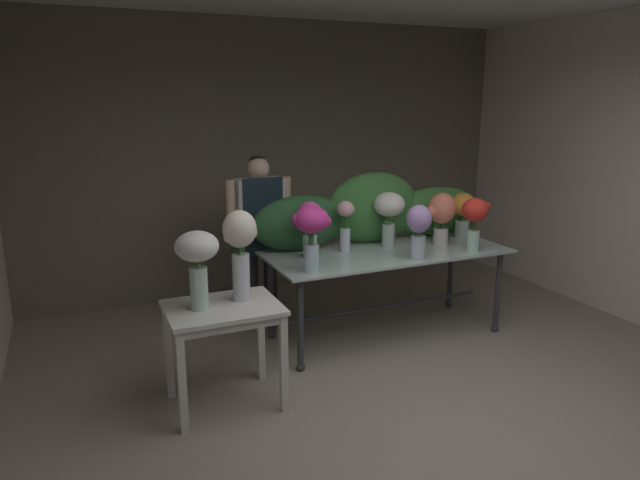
# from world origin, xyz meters

# --- Properties ---
(ground_plane) EXTENTS (7.78, 7.78, 0.00)m
(ground_plane) POSITION_xyz_m (0.00, 1.77, 0.00)
(ground_plane) COLOR gray
(wall_back) EXTENTS (5.52, 0.12, 2.88)m
(wall_back) POSITION_xyz_m (0.00, 3.54, 1.44)
(wall_back) COLOR #706656
(wall_back) RESTS_ON ground
(wall_right) EXTENTS (0.12, 3.66, 2.88)m
(wall_right) POSITION_xyz_m (2.76, 1.77, 1.44)
(wall_right) COLOR beige
(wall_right) RESTS_ON ground
(display_table_glass) EXTENTS (2.11, 0.90, 0.79)m
(display_table_glass) POSITION_xyz_m (0.40, 1.79, 0.67)
(display_table_glass) COLOR #AEC2BA
(display_table_glass) RESTS_ON ground
(side_table_white) EXTENTS (0.76, 0.58, 0.73)m
(side_table_white) POSITION_xyz_m (-1.22, 1.19, 0.63)
(side_table_white) COLOR silver
(side_table_white) RESTS_ON ground
(florist) EXTENTS (0.61, 0.24, 1.58)m
(florist) POSITION_xyz_m (-0.54, 2.45, 0.98)
(florist) COLOR #232328
(florist) RESTS_ON ground
(foliage_backdrop) EXTENTS (2.35, 0.30, 0.65)m
(foliage_backdrop) POSITION_xyz_m (0.48, 2.12, 1.06)
(foliage_backdrop) COLOR #28562D
(foliage_backdrop) RESTS_ON display_table_glass
(vase_fuchsia_peonies) EXTENTS (0.21, 0.21, 0.48)m
(vase_fuchsia_peonies) POSITION_xyz_m (-0.30, 1.85, 1.08)
(vase_fuchsia_peonies) COLOR silver
(vase_fuchsia_peonies) RESTS_ON display_table_glass
(vase_lilac_lilies) EXTENTS (0.21, 0.21, 0.46)m
(vase_lilac_lilies) POSITION_xyz_m (0.50, 1.46, 1.05)
(vase_lilac_lilies) COLOR silver
(vase_lilac_lilies) RESTS_ON display_table_glass
(vase_coral_freesia) EXTENTS (0.28, 0.25, 0.48)m
(vase_coral_freesia) POSITION_xyz_m (0.94, 1.77, 1.07)
(vase_coral_freesia) COLOR silver
(vase_coral_freesia) RESTS_ON display_table_glass
(vase_sunset_roses) EXTENTS (0.25, 0.23, 0.43)m
(vase_sunset_roses) POSITION_xyz_m (1.30, 1.93, 1.04)
(vase_sunset_roses) COLOR silver
(vase_sunset_roses) RESTS_ON display_table_glass
(vase_scarlet_anemones) EXTENTS (0.25, 0.23, 0.47)m
(vase_scarlet_anemones) POSITION_xyz_m (1.07, 1.47, 1.09)
(vase_scarlet_anemones) COLOR silver
(vase_scarlet_anemones) RESTS_ON display_table_glass
(vase_magenta_dahlias) EXTENTS (0.30, 0.27, 0.51)m
(vase_magenta_dahlias) POSITION_xyz_m (-0.44, 1.48, 1.13)
(vase_magenta_dahlias) COLOR silver
(vase_magenta_dahlias) RESTS_ON display_table_glass
(vase_blush_ranunculus) EXTENTS (0.15, 0.15, 0.44)m
(vase_blush_ranunculus) POSITION_xyz_m (0.05, 1.92, 1.04)
(vase_blush_ranunculus) COLOR silver
(vase_blush_ranunculus) RESTS_ON display_table_glass
(vase_ivory_tulips) EXTENTS (0.27, 0.27, 0.49)m
(vase_ivory_tulips) POSITION_xyz_m (0.48, 1.90, 1.11)
(vase_ivory_tulips) COLOR silver
(vase_ivory_tulips) RESTS_ON display_table_glass
(vase_white_roses_tall) EXTENTS (0.28, 0.28, 0.53)m
(vase_white_roses_tall) POSITION_xyz_m (-1.37, 1.19, 1.08)
(vase_white_roses_tall) COLOR silver
(vase_white_roses_tall) RESTS_ON side_table_white
(vase_cream_lisianthus_tall) EXTENTS (0.24, 0.23, 0.63)m
(vase_cream_lisianthus_tall) POSITION_xyz_m (-1.07, 1.25, 1.12)
(vase_cream_lisianthus_tall) COLOR silver
(vase_cream_lisianthus_tall) RESTS_ON side_table_white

